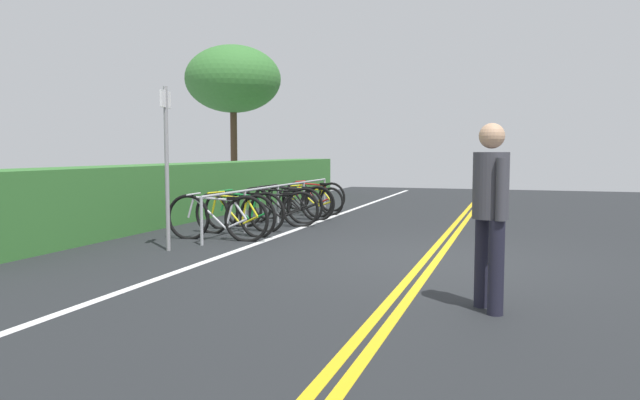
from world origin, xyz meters
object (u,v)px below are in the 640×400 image
at_px(bicycle_3, 272,209).
at_px(sign_post_near, 167,153).
at_px(bicycle_1, 234,214).
at_px(bicycle_5, 293,202).
at_px(tree_mid, 233,80).
at_px(bicycle_8, 314,196).
at_px(bicycle_4, 280,205).
at_px(pedestrian, 490,204).
at_px(bicycle_0, 217,218).
at_px(bicycle_7, 312,200).
at_px(bicycle_2, 244,211).
at_px(bicycle_6, 298,201).
at_px(bike_rack, 278,194).

bearing_deg(bicycle_3, sign_post_near, 173.23).
xyz_separation_m(bicycle_1, bicycle_5, (2.57, -0.11, 0.00)).
relative_size(bicycle_5, tree_mid, 0.38).
bearing_deg(bicycle_1, bicycle_8, 1.28).
height_order(bicycle_4, pedestrian, pedestrian).
bearing_deg(bicycle_0, bicycle_7, -1.17).
xyz_separation_m(bicycle_1, pedestrian, (-3.76, -4.41, 0.62)).
bearing_deg(bicycle_5, tree_mid, 36.22).
relative_size(bicycle_2, pedestrian, 1.00).
relative_size(bicycle_6, pedestrian, 1.01).
relative_size(bicycle_8, pedestrian, 0.99).
bearing_deg(tree_mid, bicycle_1, -153.74).
distance_m(bicycle_4, sign_post_near, 3.83).
relative_size(bicycle_3, bicycle_7, 1.02).
bearing_deg(bicycle_7, sign_post_near, 177.18).
relative_size(bike_rack, bicycle_5, 3.41).
bearing_deg(bicycle_0, bicycle_6, 0.24).
distance_m(bicycle_5, bicycle_6, 0.72).
distance_m(bicycle_3, bicycle_5, 1.27).
bearing_deg(bicycle_4, bicycle_0, 178.04).
height_order(bicycle_1, bicycle_6, bicycle_1).
xyz_separation_m(bicycle_2, bicycle_4, (1.26, -0.20, 0.00)).
relative_size(bicycle_2, bicycle_5, 0.93).
relative_size(bicycle_1, sign_post_near, 0.72).
bearing_deg(tree_mid, bicycle_3, -148.69).
bearing_deg(bicycle_3, tree_mid, 31.31).
xyz_separation_m(bike_rack, bicycle_3, (-0.64, -0.15, -0.24)).
height_order(pedestrian, tree_mid, tree_mid).
distance_m(bicycle_2, bicycle_7, 3.26).
xyz_separation_m(bicycle_3, bicycle_7, (2.59, 0.09, -0.03)).
relative_size(bicycle_7, tree_mid, 0.35).
bearing_deg(bicycle_6, bicycle_0, -179.76).
xyz_separation_m(bike_rack, bicycle_8, (2.69, 0.13, -0.24)).
bearing_deg(tree_mid, bike_rack, -147.13).
height_order(bicycle_0, bicycle_3, bicycle_0).
bearing_deg(bicycle_3, bicycle_7, 1.89).
bearing_deg(bicycle_7, bicycle_0, 178.83).
distance_m(bicycle_6, pedestrian, 8.34).
bearing_deg(bicycle_1, bicycle_3, -7.46).
xyz_separation_m(bicycle_0, sign_post_near, (-1.16, 0.19, 1.05)).
xyz_separation_m(bicycle_8, pedestrian, (-8.39, -4.51, 0.63)).
height_order(bicycle_5, bicycle_6, bicycle_5).
bearing_deg(tree_mid, bicycle_8, -132.81).
height_order(bicycle_0, bicycle_1, bicycle_0).
distance_m(bicycle_1, pedestrian, 5.83).
relative_size(bicycle_3, bicycle_4, 0.97).
bearing_deg(bicycle_1, sign_post_near, 173.74).
bearing_deg(bicycle_8, bicycle_0, -178.96).
bearing_deg(bicycle_3, bicycle_0, 174.69).
relative_size(bicycle_4, tree_mid, 0.37).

